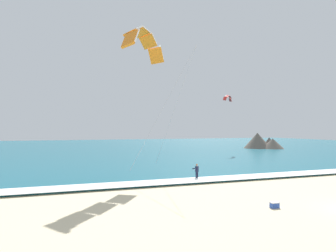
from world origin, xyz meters
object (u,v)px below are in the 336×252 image
kite_distant (228,97)px  cooler_box (275,205)px  kitesurfer (197,171)px  surfboard (197,180)px  kite_primary (143,40)px

kite_distant → cooler_box: kite_distant is taller
kitesurfer → cooler_box: bearing=-90.1°
surfboard → kite_distant: 37.33m
kite_primary → kitesurfer: bearing=-38.8°
kite_primary → kite_distant: (25.78, 24.57, -3.17)m
surfboard → cooler_box: size_ratio=2.52×
kite_distant → cooler_box: (-21.02, -40.62, -11.86)m
surfboard → kitesurfer: size_ratio=0.86×
kite_primary → cooler_box: size_ratio=26.49×
kitesurfer → kite_distant: 37.04m
kitesurfer → cooler_box: 12.23m
kite_primary → kite_distant: size_ratio=4.77×
surfboard → kite_primary: size_ratio=0.09×
kitesurfer → kite_primary: size_ratio=0.11×
surfboard → cooler_box: cooler_box is taller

